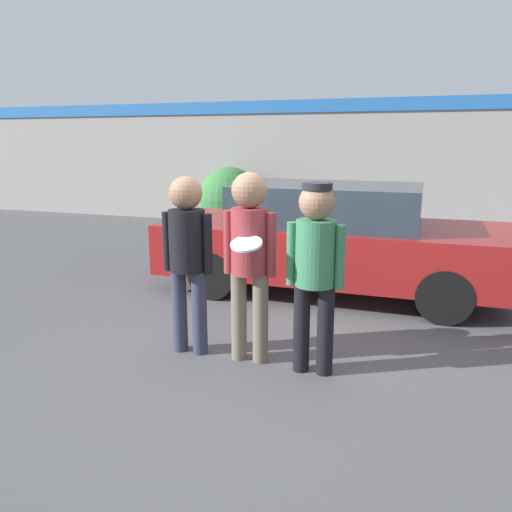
{
  "coord_description": "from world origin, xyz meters",
  "views": [
    {
      "loc": [
        1.43,
        -4.45,
        2.09
      ],
      "look_at": [
        -0.09,
        0.0,
        1.0
      ],
      "focal_mm": 35.0,
      "sensor_mm": 36.0,
      "label": 1
    }
  ],
  "objects_px": {
    "person_right": "(315,261)",
    "shrub": "(230,198)",
    "person_middle_with_frisbee": "(249,250)",
    "parked_car_near": "(332,238)",
    "person_left": "(187,249)"
  },
  "relations": [
    {
      "from": "person_left",
      "to": "parked_car_near",
      "type": "xyz_separation_m",
      "value": [
        0.95,
        2.54,
        -0.3
      ]
    },
    {
      "from": "person_left",
      "to": "shrub",
      "type": "bearing_deg",
      "value": 108.69
    },
    {
      "from": "person_right",
      "to": "parked_car_near",
      "type": "distance_m",
      "value": 2.63
    },
    {
      "from": "person_left",
      "to": "shrub",
      "type": "relative_size",
      "value": 1.19
    },
    {
      "from": "person_right",
      "to": "person_middle_with_frisbee",
      "type": "bearing_deg",
      "value": 175.21
    },
    {
      "from": "person_middle_with_frisbee",
      "to": "shrub",
      "type": "relative_size",
      "value": 1.23
    },
    {
      "from": "parked_car_near",
      "to": "person_middle_with_frisbee",
      "type": "bearing_deg",
      "value": -97.07
    },
    {
      "from": "person_left",
      "to": "person_middle_with_frisbee",
      "type": "distance_m",
      "value": 0.64
    },
    {
      "from": "person_right",
      "to": "shrub",
      "type": "xyz_separation_m",
      "value": [
        -3.63,
        7.03,
        -0.32
      ]
    },
    {
      "from": "person_left",
      "to": "person_middle_with_frisbee",
      "type": "relative_size",
      "value": 0.97
    },
    {
      "from": "person_middle_with_frisbee",
      "to": "parked_car_near",
      "type": "xyz_separation_m",
      "value": [
        0.32,
        2.54,
        -0.34
      ]
    },
    {
      "from": "person_left",
      "to": "shrub",
      "type": "distance_m",
      "value": 7.38
    },
    {
      "from": "parked_car_near",
      "to": "shrub",
      "type": "relative_size",
      "value": 3.19
    },
    {
      "from": "person_left",
      "to": "parked_car_near",
      "type": "bearing_deg",
      "value": 69.5
    },
    {
      "from": "person_right",
      "to": "shrub",
      "type": "height_order",
      "value": "person_right"
    }
  ]
}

